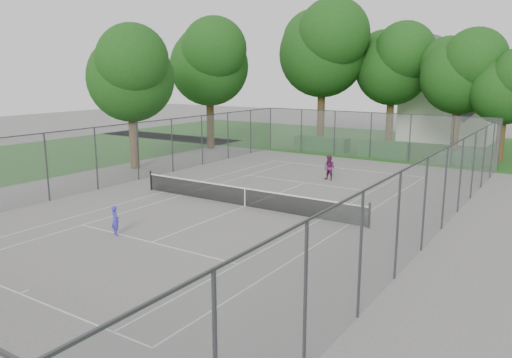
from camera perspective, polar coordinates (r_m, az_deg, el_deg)
The scene contains 17 objects.
ground at distance 24.63m, azimuth -1.28°, elevation -3.14°, with size 120.00×120.00×0.00m, color slate.
grass_far at distance 47.96m, azimuth 16.65°, elevation 3.82°, with size 60.00×20.00×0.00m, color #1C4C15.
court_markings at distance 24.62m, azimuth -1.28°, elevation -3.12°, with size 11.03×23.83×0.01m.
tennis_net at distance 24.50m, azimuth -1.28°, elevation -1.98°, with size 12.87×0.10×1.10m.
perimeter_fence at distance 24.22m, azimuth -1.30°, elevation 1.00°, with size 18.08×34.08×3.52m.
tree_far_left at distance 45.94m, azimuth 7.71°, elevation 14.81°, with size 8.85×8.08×12.72m.
tree_far_midleft at distance 46.36m, azimuth 15.45°, elevation 12.79°, with size 7.48×6.83×10.75m.
tree_far_midright at distance 42.23m, azimuth 22.40°, elevation 11.52°, with size 6.79×6.20×9.76m.
tree_far_right at distance 40.52m, azimuth 26.76°, elevation 9.67°, with size 5.73×5.23×8.24m.
tree_side_back at distance 43.23m, azimuth -5.34°, elevation 13.43°, with size 7.62×6.96×10.95m.
tree_side_front at distance 34.72m, azimuth -14.16°, elevation 11.89°, with size 6.65×6.07×9.56m.
hedge_left at distance 42.64m, azimuth 7.53°, elevation 4.03°, with size 4.56×1.37×1.14m, color #194F1B.
hedge_mid at distance 40.18m, azimuth 14.41°, elevation 3.31°, with size 3.87×1.11×1.22m, color #194F1B.
hedge_right at distance 38.67m, azimuth 22.16°, elevation 2.21°, with size 2.89×1.06×0.87m, color #194F1B.
house at distance 51.66m, azimuth 21.25°, elevation 8.59°, with size 8.09×6.27×10.07m.
girl_player at distance 21.00m, azimuth -15.78°, elevation -4.57°, with size 0.44×0.29×1.22m, color #3530B7.
woman_player at distance 30.73m, azimuth 8.38°, elevation 1.26°, with size 0.74×0.58×1.53m, color #62204F.
Camera 1 is at (13.49, -19.56, 6.46)m, focal length 35.00 mm.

